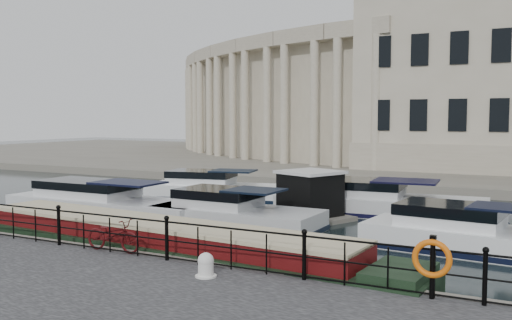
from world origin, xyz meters
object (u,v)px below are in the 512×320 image
Objects in this scene: mooring_bollard at (206,265)px; life_ring_post at (432,260)px; narrowboat at (155,247)px; harbour_hut at (310,197)px; bicycle at (113,235)px.

mooring_bollard is 0.43× the size of life_ring_post.
narrowboat is at bearing 168.07° from life_ring_post.
life_ring_post is 0.08× the size of narrowboat.
life_ring_post is at bearing 8.18° from mooring_bollard.
harbour_hut is at bearing 123.74° from life_ring_post.
narrowboat is (-3.53, 2.58, -0.46)m from mooring_bollard.
narrowboat is (-8.70, 1.84, -1.04)m from life_ring_post.
harbour_hut is (1.69, 8.66, 0.59)m from narrowboat.
bicycle is 8.94m from life_ring_post.
harbour_hut is (-7.01, 10.49, -0.45)m from life_ring_post.
harbour_hut is at bearing 83.62° from narrowboat.
life_ring_post is 12.63m from harbour_hut.
mooring_bollard is 5.25m from life_ring_post.
harbour_hut reaches higher than bicycle.
bicycle is 1.76m from narrowboat.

